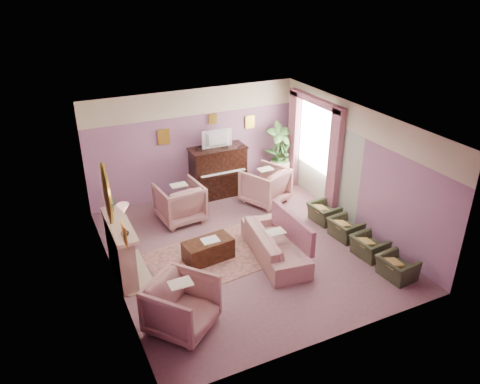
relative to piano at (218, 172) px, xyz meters
name	(u,v)px	position (x,y,z in m)	size (l,w,h in m)	color
floor	(246,249)	(-0.50, -2.68, -0.65)	(5.50, 6.00, 0.01)	#7C545A
ceiling	(247,123)	(-0.50, -2.68, 2.15)	(5.50, 6.00, 0.01)	silver
wall_back	(195,144)	(-0.50, 0.32, 0.75)	(5.50, 0.02, 2.80)	slate
wall_front	(334,269)	(-0.50, -5.68, 0.75)	(5.50, 0.02, 2.80)	slate
wall_left	(109,219)	(-3.25, -2.68, 0.75)	(0.02, 6.00, 2.80)	slate
wall_right	(356,167)	(2.25, -2.68, 0.75)	(0.02, 6.00, 2.80)	slate
picture_rail_band	(193,102)	(-0.50, 0.31, 1.82)	(5.50, 0.01, 0.65)	beige
stripe_panel	(322,161)	(2.23, -1.38, 0.42)	(0.01, 3.00, 2.15)	#ADB7A0
fireplace_surround	(121,251)	(-3.09, -2.48, -0.10)	(0.30, 1.40, 1.10)	tan
fireplace_inset	(127,256)	(-2.99, -2.48, -0.25)	(0.18, 0.72, 0.68)	black
fire_ember	(130,263)	(-2.95, -2.48, -0.43)	(0.06, 0.54, 0.10)	orange
mantel_shelf	(119,225)	(-3.06, -2.48, 0.47)	(0.40, 1.55, 0.07)	tan
hearth	(134,271)	(-2.89, -2.48, -0.64)	(0.55, 1.50, 0.02)	tan
mirror_frame	(107,194)	(-3.20, -2.48, 1.15)	(0.04, 0.72, 1.20)	gold
mirror_glass	(108,193)	(-3.17, -2.48, 1.15)	(0.01, 0.60, 1.06)	silver
sconce_shade	(123,209)	(-3.12, -3.53, 1.33)	(0.20, 0.20, 0.16)	tan
piano	(218,172)	(0.00, 0.00, 0.00)	(1.40, 0.60, 1.30)	black
piano_keyshelf	(223,174)	(0.00, -0.35, 0.07)	(1.30, 0.12, 0.06)	black
piano_keys	(223,173)	(0.00, -0.35, 0.11)	(1.20, 0.08, 0.02)	white
piano_top	(218,148)	(0.00, 0.00, 0.66)	(1.45, 0.65, 0.04)	black
television	(218,138)	(0.00, -0.05, 0.95)	(0.80, 0.12, 0.48)	black
print_back_left	(164,137)	(-1.30, 0.28, 1.07)	(0.30, 0.03, 0.38)	gold
print_back_right	(250,122)	(1.05, 0.28, 1.13)	(0.26, 0.03, 0.34)	gold
print_back_mid	(213,119)	(0.00, 0.28, 1.35)	(0.22, 0.03, 0.26)	gold
print_left_wall	(124,234)	(-3.21, -3.88, 1.07)	(0.03, 0.28, 0.36)	gold
window_blind	(317,134)	(2.20, -1.13, 1.05)	(0.03, 1.40, 1.80)	#EEDFC5
curtain_left	(334,163)	(2.12, -2.05, 0.65)	(0.16, 0.34, 2.60)	#905062
curtain_right	(294,139)	(2.12, -0.21, 0.65)	(0.16, 0.34, 2.60)	#905062
pelmet	(316,101)	(2.12, -1.13, 1.91)	(0.16, 2.20, 0.16)	#905062
mantel_plant	(112,204)	(-3.05, -1.93, 0.64)	(0.16, 0.16, 0.28)	#3C7031
mantel_vase	(125,232)	(-3.05, -2.98, 0.58)	(0.16, 0.16, 0.16)	beige
area_rug	(211,258)	(-1.31, -2.69, -0.64)	(2.50, 1.80, 0.01)	#905D52
coffee_table	(208,250)	(-1.38, -2.71, -0.43)	(1.00, 0.50, 0.45)	#32180C
table_paper	(210,240)	(-1.33, -2.71, -0.20)	(0.35, 0.28, 0.01)	silver
sofa	(275,239)	(-0.09, -3.20, -0.23)	(0.69, 2.08, 0.84)	tan
sofa_throw	(292,227)	(0.31, -3.20, -0.05)	(0.10, 1.57, 0.58)	#905062
floral_armchair_left	(180,200)	(-1.35, -0.86, -0.14)	(0.99, 0.99, 1.03)	tan
floral_armchair_right	(265,184)	(0.90, -0.90, -0.14)	(0.99, 0.99, 1.03)	tan
floral_armchair_front	(182,303)	(-2.52, -4.41, -0.14)	(0.99, 0.99, 1.03)	tan
olive_chair_a	(397,265)	(1.69, -4.84, -0.36)	(0.48, 0.68, 0.59)	#394027
olive_chair_b	(369,244)	(1.69, -4.02, -0.36)	(0.48, 0.68, 0.59)	#394027
olive_chair_c	(345,226)	(1.69, -3.20, -0.36)	(0.48, 0.68, 0.59)	#394027
olive_chair_d	(324,210)	(1.69, -2.38, -0.36)	(0.48, 0.68, 0.59)	#394027
side_table	(280,173)	(1.75, -0.18, -0.30)	(0.52, 0.52, 0.70)	beige
side_plant_big	(280,156)	(1.75, -0.18, 0.22)	(0.30, 0.30, 0.34)	#3C7031
side_plant_small	(286,157)	(1.87, -0.28, 0.19)	(0.16, 0.16, 0.28)	#3C7031
palm_pot	(278,178)	(1.75, -0.11, -0.48)	(0.34, 0.34, 0.34)	#A45B3B
palm_plant	(279,148)	(1.75, -0.11, 0.41)	(0.76, 0.76, 1.44)	#3C7031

